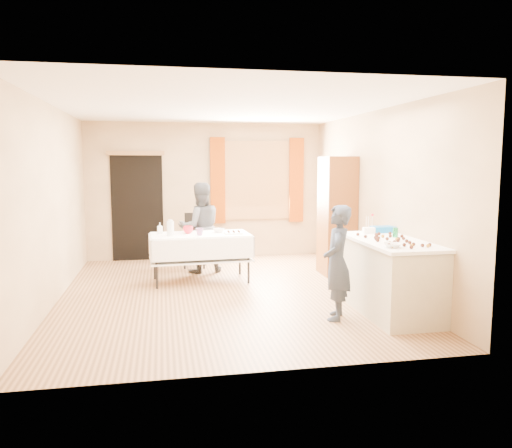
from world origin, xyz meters
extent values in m
cube|color=#9E7047|center=(0.00, 0.00, -0.01)|extent=(4.50, 5.50, 0.02)
cube|color=white|center=(0.00, 0.00, 2.61)|extent=(4.50, 5.50, 0.02)
cube|color=tan|center=(0.00, 2.76, 1.30)|extent=(4.50, 0.02, 2.60)
cube|color=tan|center=(0.00, -2.76, 1.30)|extent=(4.50, 0.02, 2.60)
cube|color=tan|center=(-2.26, 0.00, 1.30)|extent=(0.02, 5.50, 2.60)
cube|color=tan|center=(2.26, 0.00, 1.30)|extent=(0.02, 5.50, 2.60)
cube|color=olive|center=(1.00, 2.72, 1.50)|extent=(1.32, 0.06, 1.52)
cube|color=white|center=(1.00, 2.71, 1.50)|extent=(1.20, 0.02, 1.40)
cube|color=#8F3805|center=(0.22, 2.67, 1.50)|extent=(0.28, 0.06, 1.65)
cube|color=#8F3805|center=(1.78, 2.67, 1.50)|extent=(0.28, 0.06, 1.65)
cube|color=black|center=(-1.30, 2.73, 1.00)|extent=(0.95, 0.04, 2.00)
cube|color=olive|center=(-1.30, 2.70, 2.02)|extent=(1.05, 0.06, 0.08)
cube|color=brown|center=(1.99, 0.89, 0.97)|extent=(0.50, 0.60, 1.94)
cube|color=#BEB79B|center=(1.89, -1.30, 0.43)|extent=(0.72, 1.58, 0.86)
cube|color=white|center=(1.89, -1.30, 0.89)|extent=(0.78, 1.64, 0.04)
cube|color=white|center=(-0.27, 0.78, 0.73)|extent=(1.55, 0.84, 0.04)
cube|color=black|center=(-0.28, 1.89, 0.42)|extent=(0.45, 0.45, 0.06)
cube|color=black|center=(-0.26, 2.06, 0.67)|extent=(0.39, 0.10, 0.56)
imported|color=#232B3E|center=(1.16, -1.42, 0.68)|extent=(0.72, 0.66, 1.36)
imported|color=black|center=(-0.22, 1.45, 0.76)|extent=(0.90, 0.79, 1.52)
cylinder|color=#198E49|center=(2.03, -1.12, 0.97)|extent=(0.07, 0.07, 0.12)
imported|color=white|center=(1.66, -1.82, 0.93)|extent=(0.26, 0.26, 0.05)
cube|color=white|center=(1.85, -0.74, 0.95)|extent=(0.16, 0.12, 0.08)
cube|color=#0C63B8|center=(2.09, -0.66, 0.95)|extent=(0.31, 0.21, 0.08)
cylinder|color=silver|center=(-0.73, 0.64, 0.86)|extent=(0.12, 0.12, 0.22)
imported|color=red|center=(-0.45, 0.84, 0.81)|extent=(0.22, 0.22, 0.12)
imported|color=red|center=(-0.29, 0.60, 0.80)|extent=(0.14, 0.14, 0.11)
imported|color=white|center=(0.03, 0.91, 0.78)|extent=(0.21, 0.21, 0.06)
cube|color=white|center=(0.24, 0.69, 0.76)|extent=(0.28, 0.21, 0.02)
imported|color=white|center=(-0.88, 0.92, 0.83)|extent=(0.10, 0.10, 0.17)
sphere|color=#3F2314|center=(1.87, -1.86, 0.93)|extent=(0.04, 0.04, 0.04)
sphere|color=black|center=(1.97, -1.54, 0.93)|extent=(0.04, 0.04, 0.04)
sphere|color=black|center=(1.82, -1.34, 0.93)|extent=(0.04, 0.04, 0.04)
sphere|color=black|center=(1.62, -0.92, 0.93)|extent=(0.04, 0.04, 0.04)
sphere|color=black|center=(1.81, -1.96, 0.93)|extent=(0.04, 0.04, 0.04)
sphere|color=black|center=(1.96, -1.14, 0.93)|extent=(0.04, 0.04, 0.04)
sphere|color=#3F2314|center=(1.92, -1.40, 0.93)|extent=(0.04, 0.04, 0.04)
sphere|color=black|center=(1.87, -1.52, 0.93)|extent=(0.04, 0.04, 0.04)
sphere|color=black|center=(1.75, -1.26, 0.93)|extent=(0.04, 0.04, 0.04)
sphere|color=black|center=(2.10, -1.17, 0.93)|extent=(0.04, 0.04, 0.04)
sphere|color=black|center=(1.84, -0.98, 0.93)|extent=(0.04, 0.04, 0.04)
sphere|color=black|center=(1.80, -1.59, 0.93)|extent=(0.04, 0.04, 0.04)
sphere|color=#3F2314|center=(2.04, -1.91, 0.93)|extent=(0.04, 0.04, 0.04)
sphere|color=black|center=(2.03, -1.36, 0.93)|extent=(0.04, 0.04, 0.04)
sphere|color=black|center=(1.69, -1.32, 0.93)|extent=(0.04, 0.04, 0.04)
sphere|color=black|center=(1.68, -1.37, 0.93)|extent=(0.04, 0.04, 0.04)
sphere|color=black|center=(1.64, -1.12, 0.93)|extent=(0.04, 0.04, 0.04)
sphere|color=black|center=(1.74, -1.21, 0.93)|extent=(0.04, 0.04, 0.04)
sphere|color=#3F2314|center=(1.64, -1.86, 0.93)|extent=(0.04, 0.04, 0.04)
sphere|color=black|center=(1.95, -1.38, 0.93)|extent=(0.04, 0.04, 0.04)
sphere|color=black|center=(2.06, -0.92, 0.93)|extent=(0.04, 0.04, 0.04)
sphere|color=black|center=(1.91, -0.92, 0.93)|extent=(0.04, 0.04, 0.04)
sphere|color=black|center=(2.09, -1.84, 0.93)|extent=(0.04, 0.04, 0.04)
sphere|color=black|center=(1.93, -1.78, 0.93)|extent=(0.04, 0.04, 0.04)
sphere|color=#3F2314|center=(1.71, -1.64, 0.93)|extent=(0.04, 0.04, 0.04)
sphere|color=black|center=(1.73, -1.22, 0.93)|extent=(0.04, 0.04, 0.04)
sphere|color=black|center=(1.63, -1.78, 0.93)|extent=(0.04, 0.04, 0.04)
sphere|color=black|center=(1.66, -1.43, 0.93)|extent=(0.04, 0.04, 0.04)
sphere|color=black|center=(1.66, -1.43, 0.93)|extent=(0.04, 0.04, 0.04)
sphere|color=black|center=(1.81, -1.06, 0.93)|extent=(0.04, 0.04, 0.04)
sphere|color=#3F2314|center=(1.86, -1.13, 0.93)|extent=(0.04, 0.04, 0.04)
sphere|color=black|center=(1.81, -1.79, 0.93)|extent=(0.04, 0.04, 0.04)
sphere|color=black|center=(1.99, -1.87, 0.93)|extent=(0.04, 0.04, 0.04)
sphere|color=black|center=(1.95, -1.65, 0.93)|extent=(0.04, 0.04, 0.04)
camera|label=1|loc=(-0.84, -6.89, 1.84)|focal=35.00mm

